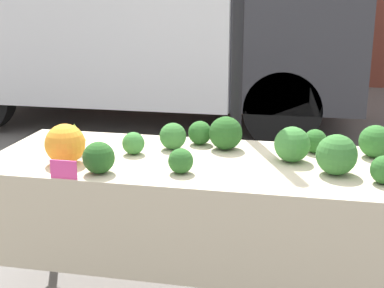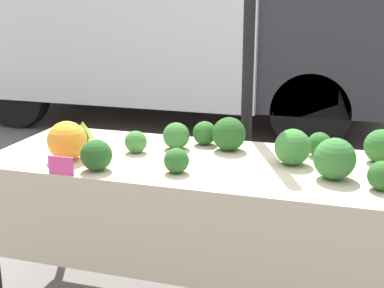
# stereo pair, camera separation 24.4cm
# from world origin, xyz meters

# --- Properties ---
(tent_pole) EXTENTS (0.07, 0.07, 2.53)m
(tent_pole) POSITION_xyz_m (0.13, 0.73, 1.26)
(tent_pole) COLOR black
(tent_pole) RESTS_ON ground_plane
(parked_truck) EXTENTS (5.30, 2.19, 2.70)m
(parked_truck) POSITION_xyz_m (-1.65, 4.03, 1.45)
(parked_truck) COLOR white
(parked_truck) RESTS_ON ground_plane
(market_table) EXTENTS (2.06, 0.84, 0.81)m
(market_table) POSITION_xyz_m (0.00, -0.06, 0.71)
(market_table) COLOR beige
(market_table) RESTS_ON ground_plane
(orange_cauliflower) EXTENTS (0.20, 0.20, 0.20)m
(orange_cauliflower) POSITION_xyz_m (-0.60, -0.19, 0.91)
(orange_cauliflower) COLOR orange
(orange_cauliflower) RESTS_ON market_table
(romanesco_head) EXTENTS (0.12, 0.12, 0.10)m
(romanesco_head) POSITION_xyz_m (-0.72, 0.21, 0.86)
(romanesco_head) COLOR #93B238
(romanesco_head) RESTS_ON market_table
(broccoli_head_0) EXTENTS (0.12, 0.12, 0.12)m
(broccoli_head_0) POSITION_xyz_m (-0.32, 0.03, 0.87)
(broccoli_head_0) COLOR #387533
(broccoli_head_0) RESTS_ON market_table
(broccoli_head_1) EXTENTS (0.18, 0.18, 0.18)m
(broccoli_head_1) POSITION_xyz_m (0.49, 0.06, 0.90)
(broccoli_head_1) COLOR #387533
(broccoli_head_1) RESTS_ON market_table
(broccoli_head_2) EXTENTS (0.13, 0.13, 0.13)m
(broccoli_head_2) POSITION_xyz_m (-0.01, 0.28, 0.87)
(broccoli_head_2) COLOR #285B23
(broccoli_head_2) RESTS_ON market_table
(broccoli_head_3) EXTENTS (0.12, 0.12, 0.12)m
(broccoli_head_3) POSITION_xyz_m (-0.01, -0.22, 0.87)
(broccoli_head_3) COLOR #285B23
(broccoli_head_3) RESTS_ON market_table
(broccoli_head_4) EXTENTS (0.18, 0.18, 0.18)m
(broccoli_head_4) POSITION_xyz_m (0.14, 0.21, 0.90)
(broccoli_head_4) COLOR #23511E
(broccoli_head_4) RESTS_ON market_table
(broccoli_head_5) EXTENTS (0.17, 0.17, 0.17)m
(broccoli_head_5) POSITION_xyz_m (0.91, 0.22, 0.89)
(broccoli_head_5) COLOR #2D6628
(broccoli_head_5) RESTS_ON market_table
(broccoli_head_7) EXTENTS (0.14, 0.14, 0.14)m
(broccoli_head_7) POSITION_xyz_m (-0.14, 0.16, 0.88)
(broccoli_head_7) COLOR #336B2D
(broccoli_head_7) RESTS_ON market_table
(broccoli_head_8) EXTENTS (0.13, 0.13, 0.13)m
(broccoli_head_8) POSITION_xyz_m (0.61, 0.24, 0.87)
(broccoli_head_8) COLOR #285B23
(broccoli_head_8) RESTS_ON market_table
(broccoli_head_9) EXTENTS (0.13, 0.13, 0.13)m
(broccoli_head_9) POSITION_xyz_m (-0.63, -0.03, 0.87)
(broccoli_head_9) COLOR #23511E
(broccoli_head_9) RESTS_ON market_table
(broccoli_head_10) EXTENTS (0.19, 0.19, 0.19)m
(broccoli_head_10) POSITION_xyz_m (0.70, -0.09, 0.90)
(broccoli_head_10) COLOR #336B2D
(broccoli_head_10) RESTS_ON market_table
(broccoli_head_11) EXTENTS (0.15, 0.15, 0.15)m
(broccoli_head_11) POSITION_xyz_m (-0.38, -0.30, 0.88)
(broccoli_head_11) COLOR #23511E
(broccoli_head_11) RESTS_ON market_table
(price_sign) EXTENTS (0.13, 0.01, 0.09)m
(price_sign) POSITION_xyz_m (-0.51, -0.41, 0.85)
(price_sign) COLOR #EF4793
(price_sign) RESTS_ON market_table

